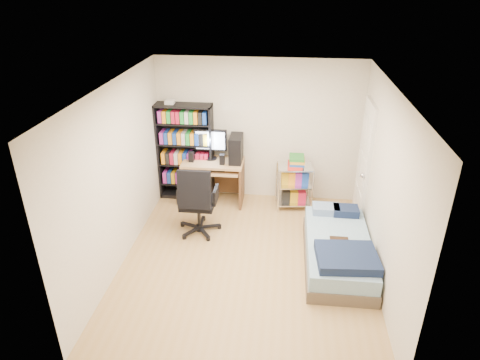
# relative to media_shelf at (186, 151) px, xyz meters

# --- Properties ---
(room) EXTENTS (3.58, 4.08, 2.58)m
(room) POSITION_rel_media_shelf_xyz_m (1.26, -1.84, 0.36)
(room) COLOR #A58252
(room) RESTS_ON ground
(media_shelf) EXTENTS (0.97, 0.32, 1.80)m
(media_shelf) POSITION_rel_media_shelf_xyz_m (0.00, 0.00, 0.00)
(media_shelf) COLOR black
(media_shelf) RESTS_ON room
(computer_desk) EXTENTS (1.05, 0.61, 1.32)m
(computer_desk) POSITION_rel_media_shelf_xyz_m (0.62, -0.11, -0.18)
(computer_desk) COLOR tan
(computer_desk) RESTS_ON room
(office_chair) EXTENTS (0.69, 0.69, 1.15)m
(office_chair) POSITION_rel_media_shelf_xyz_m (0.44, -1.20, -0.52)
(office_chair) COLOR black
(office_chair) RESTS_ON room
(wire_cart) EXTENTS (0.64, 0.49, 0.96)m
(wire_cart) POSITION_rel_media_shelf_xyz_m (1.93, -0.20, -0.26)
(wire_cart) COLOR silver
(wire_cart) RESTS_ON room
(bed) EXTENTS (0.90, 1.80, 0.51)m
(bed) POSITION_rel_media_shelf_xyz_m (2.55, -1.77, -0.66)
(bed) COLOR brown
(bed) RESTS_ON room
(door) EXTENTS (0.12, 0.80, 2.00)m
(door) POSITION_rel_media_shelf_xyz_m (2.99, -0.49, 0.11)
(door) COLOR silver
(door) RESTS_ON room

